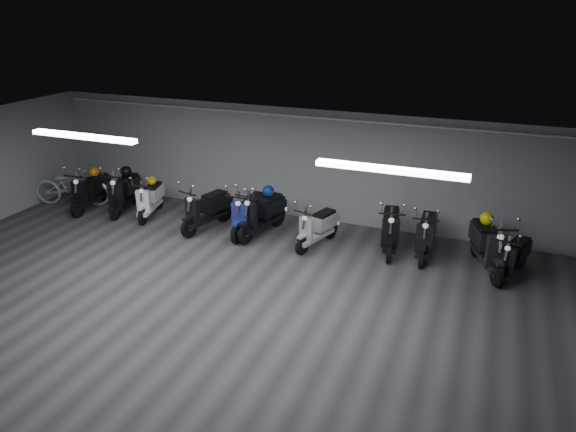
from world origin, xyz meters
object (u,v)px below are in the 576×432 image
at_px(helmet_4, 126,171).
at_px(scooter_0, 90,185).
at_px(scooter_6, 317,221).
at_px(scooter_7, 391,222).
at_px(helmet_2, 487,219).
at_px(scooter_9, 489,238).
at_px(scooter_1, 123,186).
at_px(scooter_10, 514,251).
at_px(helmet_0, 152,181).
at_px(helmet_1, 268,191).
at_px(helmet_3, 95,172).
at_px(bicycle, 71,182).
at_px(scooter_2, 150,193).
at_px(scooter_4, 249,206).
at_px(scooter_3, 206,203).
at_px(scooter_5, 262,207).
at_px(scooter_8, 427,228).

bearing_deg(helmet_4, scooter_0, -150.94).
relative_size(scooter_6, scooter_7, 0.89).
distance_m(helmet_2, helmet_4, 9.00).
distance_m(scooter_0, scooter_9, 9.94).
bearing_deg(scooter_9, scooter_1, 159.88).
distance_m(scooter_10, helmet_0, 8.75).
bearing_deg(helmet_1, helmet_3, -178.36).
relative_size(bicycle, helmet_3, 8.23).
xyz_separation_m(scooter_6, scooter_9, (3.61, 0.18, 0.12)).
relative_size(scooter_0, scooter_2, 1.09).
xyz_separation_m(bicycle, helmet_2, (10.54, 0.36, 0.37)).
bearing_deg(scooter_4, scooter_3, -169.83).
bearing_deg(scooter_0, scooter_1, 8.96).
relative_size(scooter_5, helmet_1, 6.72).
height_order(scooter_4, helmet_3, scooter_4).
distance_m(scooter_0, scooter_5, 4.91).
distance_m(scooter_0, helmet_3, 0.38).
bearing_deg(scooter_3, helmet_3, -171.00).
bearing_deg(scooter_6, scooter_2, -164.68).
distance_m(scooter_5, helmet_3, 4.93).
relative_size(scooter_6, helmet_2, 5.86).
distance_m(scooter_2, scooter_4, 2.86).
height_order(scooter_3, helmet_3, scooter_3).
bearing_deg(scooter_8, bicycle, -179.78).
bearing_deg(scooter_6, helmet_3, -165.04).
relative_size(scooter_8, bicycle, 0.87).
height_order(scooter_2, scooter_6, scooter_2).
height_order(scooter_1, helmet_3, scooter_1).
bearing_deg(scooter_10, bicycle, -160.86).
xyz_separation_m(scooter_7, helmet_0, (-6.21, -0.00, 0.21)).
height_order(scooter_2, scooter_9, scooter_9).
height_order(scooter_3, scooter_5, scooter_5).
relative_size(helmet_0, helmet_4, 0.82).
bearing_deg(helmet_0, scooter_6, -4.72).
height_order(scooter_7, helmet_4, scooter_7).
relative_size(scooter_3, scooter_7, 0.99).
bearing_deg(helmet_1, scooter_6, -16.34).
relative_size(scooter_2, bicycle, 0.81).
bearing_deg(scooter_3, helmet_4, -177.05).
bearing_deg(scooter_10, scooter_9, -178.69).
relative_size(scooter_9, helmet_1, 6.89).
relative_size(scooter_0, scooter_6, 1.12).
distance_m(helmet_1, helmet_3, 4.98).
xyz_separation_m(scooter_9, helmet_2, (-0.09, 0.25, 0.31)).
height_order(scooter_10, helmet_1, scooter_10).
height_order(scooter_6, scooter_8, scooter_8).
height_order(scooter_1, helmet_2, scooter_1).
xyz_separation_m(scooter_3, scooter_9, (6.41, 0.24, 0.05)).
bearing_deg(helmet_0, scooter_5, -4.28).
relative_size(scooter_0, bicycle, 0.88).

